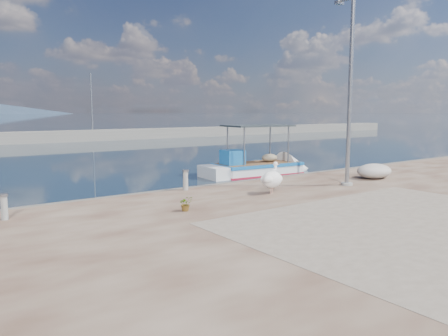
% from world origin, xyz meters
% --- Properties ---
extents(ground, '(1400.00, 1400.00, 0.00)m').
position_xyz_m(ground, '(0.00, 0.00, 0.00)').
color(ground, '#162635').
rests_on(ground, ground).
extents(quay_patch, '(9.00, 7.00, 0.01)m').
position_xyz_m(quay_patch, '(1.00, -3.00, 0.50)').
color(quay_patch, gray).
rests_on(quay_patch, quay).
extents(breakwater, '(120.00, 2.20, 7.50)m').
position_xyz_m(breakwater, '(-0.00, 40.00, 0.60)').
color(breakwater, gray).
rests_on(breakwater, ground).
extents(boat_right, '(6.49, 2.60, 3.05)m').
position_xyz_m(boat_right, '(5.71, 8.70, 0.24)').
color(boat_right, white).
rests_on(boat_right, ground).
extents(pelican, '(1.12, 0.79, 1.07)m').
position_xyz_m(pelican, '(0.96, 2.32, 1.01)').
color(pelican, tan).
rests_on(pelican, quay).
extents(lamp_post, '(0.44, 0.96, 7.00)m').
position_xyz_m(lamp_post, '(4.41, 1.88, 3.80)').
color(lamp_post, gray).
rests_on(lamp_post, quay).
extents(bollard_near, '(0.24, 0.24, 0.74)m').
position_xyz_m(bollard_near, '(-1.13, 4.60, 0.90)').
color(bollard_near, gray).
rests_on(bollard_near, quay).
extents(bollard_far, '(0.23, 0.23, 0.69)m').
position_xyz_m(bollard_far, '(-7.18, 3.66, 0.87)').
color(bollard_far, gray).
rests_on(bollard_far, quay).
extents(potted_plant, '(0.45, 0.41, 0.42)m').
position_xyz_m(potted_plant, '(-2.83, 1.76, 0.71)').
color(potted_plant, '#33722D').
rests_on(potted_plant, quay).
extents(net_pile_d, '(1.65, 1.24, 0.62)m').
position_xyz_m(net_pile_d, '(6.75, 2.30, 0.81)').
color(net_pile_d, beige).
rests_on(net_pile_d, quay).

